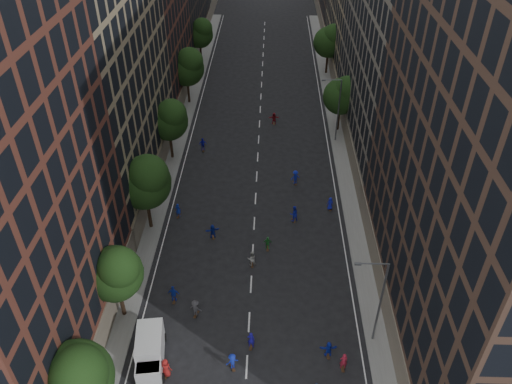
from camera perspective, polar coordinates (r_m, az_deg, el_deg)
ground at (r=65.43m, az=0.19°, el=3.78°), size 240.00×240.00×0.00m
sidewalk_left at (r=73.05m, az=-9.17°, el=7.14°), size 4.00×105.00×0.15m
sidewalk_right at (r=72.55m, az=9.95°, el=6.83°), size 4.00×105.00×0.15m
bldg_left_b at (r=57.06m, az=-20.15°, el=15.57°), size 14.00×26.00×34.00m
bldg_left_c at (r=78.74m, az=-14.23°, el=19.78°), size 14.00×20.00×28.00m
bldg_right_b at (r=64.34m, az=18.38°, el=17.72°), size 14.00×28.00×33.00m
tree_left_0 at (r=37.21m, az=-19.84°, el=-19.30°), size 5.20×5.20×8.83m
tree_left_1 at (r=43.41m, az=-15.72°, el=-8.80°), size 4.80×4.80×8.21m
tree_left_2 at (r=51.66m, az=-12.54°, el=1.29°), size 5.60×5.60×9.45m
tree_left_3 at (r=63.56m, az=-9.89°, el=8.23°), size 5.00×5.00×8.58m
tree_left_4 at (r=77.65m, az=-7.85°, el=14.07°), size 5.40×5.40×9.08m
tree_left_5 at (r=92.62m, az=-6.38°, el=17.66°), size 4.80×4.80×8.33m
tree_right_a at (r=70.23m, az=9.88°, el=10.93°), size 5.00×5.00×8.39m
tree_right_b at (r=88.44m, az=8.47°, el=16.77°), size 5.20×5.20×8.83m
streetlamp_near at (r=41.54m, az=13.80°, el=-11.74°), size 2.64×0.22×9.06m
streetlamp_far at (r=67.76m, az=9.24°, el=9.56°), size 2.64×0.22×9.06m
cargo_van at (r=42.98m, az=-12.03°, el=-17.29°), size 2.84×4.99×2.53m
skater_1 at (r=43.27m, az=-0.56°, el=-16.58°), size 0.70×0.53×1.74m
skater_3 at (r=42.21m, az=-2.74°, el=-18.81°), size 1.18×0.96×1.59m
skater_4 at (r=47.01m, az=-9.39°, el=-11.45°), size 1.09×0.52×1.82m
skater_5 at (r=43.25m, az=8.29°, el=-17.39°), size 1.49×0.59×1.57m
skater_6 at (r=42.29m, az=-10.25°, el=-19.19°), size 1.02×0.80×1.84m
skater_7 at (r=42.65m, az=9.97°, el=-18.54°), size 0.65×0.44×1.76m
skater_8 at (r=49.65m, az=-0.49°, el=-7.66°), size 0.92×0.77×1.69m
skater_9 at (r=45.69m, az=-6.92°, el=-13.07°), size 1.27×0.97×1.74m
skater_10 at (r=51.41m, az=1.35°, el=-5.89°), size 0.91×0.39×1.54m
skater_11 at (r=52.90m, az=-4.97°, el=-4.53°), size 1.58×0.90×1.62m
skater_12 at (r=57.04m, az=8.46°, el=-1.35°), size 0.83×0.62×1.55m
skater_13 at (r=56.04m, az=-8.90°, el=-2.09°), size 0.70×0.54×1.70m
skater_14 at (r=54.83m, az=4.35°, el=-2.53°), size 1.14×1.02×1.94m
skater_15 at (r=60.55m, az=4.51°, el=1.66°), size 1.33×1.06×1.80m
skater_16 at (r=67.09m, az=-6.09°, el=5.39°), size 1.12×0.57×1.83m
skater_17 at (r=73.15m, az=2.08°, el=8.36°), size 1.62×0.60×1.72m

